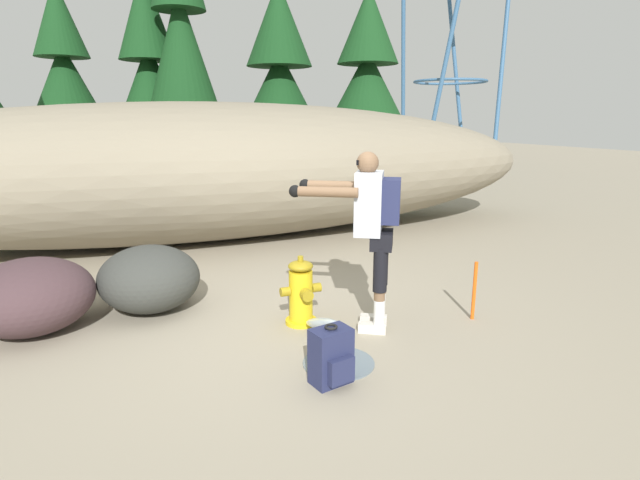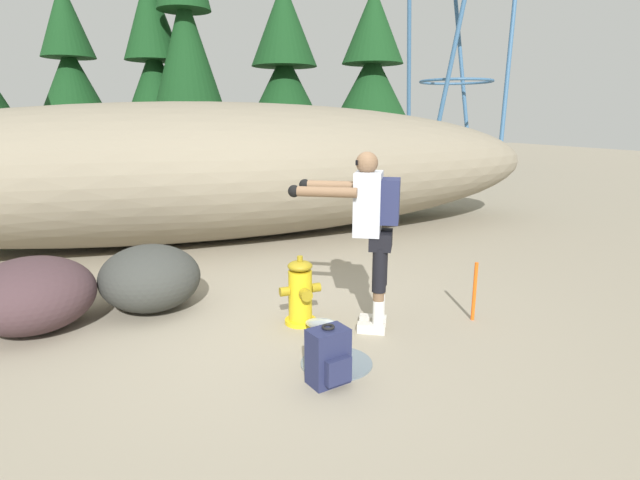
# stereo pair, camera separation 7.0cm
# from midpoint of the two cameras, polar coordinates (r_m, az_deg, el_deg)

# --- Properties ---
(ground_plane) EXTENTS (56.00, 56.00, 0.04)m
(ground_plane) POSITION_cam_midpoint_polar(r_m,az_deg,el_deg) (4.91, -3.28, -10.18)
(ground_plane) COLOR gray
(dirt_embankment) EXTENTS (12.52, 3.20, 2.23)m
(dirt_embankment) POSITION_cam_midpoint_polar(r_m,az_deg,el_deg) (8.46, -12.06, 7.72)
(dirt_embankment) COLOR gray
(dirt_embankment) RESTS_ON ground_plane
(fire_hydrant) EXTENTS (0.41, 0.36, 0.69)m
(fire_hydrant) POSITION_cam_midpoint_polar(r_m,az_deg,el_deg) (4.87, -1.85, -6.13)
(fire_hydrant) COLOR gold
(fire_hydrant) RESTS_ON ground_plane
(hydrant_water_jet) EXTENTS (0.60, 1.05, 0.40)m
(hydrant_water_jet) POSITION_cam_midpoint_polar(r_m,az_deg,el_deg) (4.37, 1.12, -11.04)
(hydrant_water_jet) COLOR silver
(hydrant_water_jet) RESTS_ON ground_plane
(utility_worker) EXTENTS (1.03, 0.85, 1.69)m
(utility_worker) POSITION_cam_midpoint_polar(r_m,az_deg,el_deg) (4.58, 6.19, 2.31)
(utility_worker) COLOR beige
(utility_worker) RESTS_ON ground_plane
(spare_backpack) EXTENTS (0.33, 0.33, 0.47)m
(spare_backpack) POSITION_cam_midpoint_polar(r_m,az_deg,el_deg) (3.87, 1.51, -13.28)
(spare_backpack) COLOR #23284C
(spare_backpack) RESTS_ON ground_plane
(boulder_large) EXTENTS (1.56, 1.55, 0.71)m
(boulder_large) POSITION_cam_midpoint_polar(r_m,az_deg,el_deg) (5.43, -29.82, -5.47)
(boulder_large) COLOR #433033
(boulder_large) RESTS_ON ground_plane
(boulder_mid) EXTENTS (1.18, 1.22, 0.69)m
(boulder_mid) POSITION_cam_midpoint_polar(r_m,az_deg,el_deg) (5.53, -18.59, -4.12)
(boulder_mid) COLOR #363834
(boulder_mid) RESTS_ON ground_plane
(pine_tree_left) EXTENTS (2.11, 2.11, 5.44)m
(pine_tree_left) POSITION_cam_midpoint_polar(r_m,az_deg,el_deg) (15.41, -26.62, 16.95)
(pine_tree_left) COLOR #47331E
(pine_tree_left) RESTS_ON ground_plane
(pine_tree_center) EXTENTS (2.29, 2.29, 5.68)m
(pine_tree_center) POSITION_cam_midpoint_polar(r_m,az_deg,el_deg) (14.56, -18.28, 17.48)
(pine_tree_center) COLOR #47331E
(pine_tree_center) RESTS_ON ground_plane
(pine_tree_right) EXTENTS (2.06, 2.06, 7.42)m
(pine_tree_right) POSITION_cam_midpoint_polar(r_m,az_deg,el_deg) (13.94, -15.05, 22.12)
(pine_tree_right) COLOR #47331E
(pine_tree_right) RESTS_ON ground_plane
(pine_tree_far_right) EXTENTS (2.99, 2.99, 5.83)m
(pine_tree_far_right) POSITION_cam_midpoint_polar(r_m,az_deg,el_deg) (15.60, -3.95, 17.78)
(pine_tree_far_right) COLOR #47331E
(pine_tree_far_right) RESTS_ON ground_plane
(pine_tree_ridge_end) EXTENTS (2.56, 2.56, 5.36)m
(pine_tree_ridge_end) POSITION_cam_midpoint_polar(r_m,az_deg,el_deg) (14.31, 6.15, 18.11)
(pine_tree_ridge_end) COLOR #47331E
(pine_tree_ridge_end) RESTS_ON ground_plane
(survey_stake) EXTENTS (0.04, 0.04, 0.60)m
(survey_stake) POSITION_cam_midpoint_polar(r_m,az_deg,el_deg) (5.20, 17.69, -5.66)
(survey_stake) COLOR #E55914
(survey_stake) RESTS_ON ground_plane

